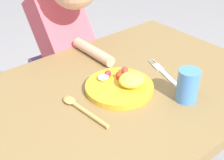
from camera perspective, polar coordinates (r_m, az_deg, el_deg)
name	(u,v)px	position (r m, az deg, el deg)	size (l,w,h in m)	color
dining_table	(124,107)	(1.10, 2.24, -5.04)	(1.01, 0.72, 0.71)	olive
plate	(121,85)	(1.03, 1.72, -0.87)	(0.23, 0.23, 0.06)	gold
fork	(164,73)	(1.14, 9.44, 1.30)	(0.08, 0.19, 0.01)	silver
spoon	(80,107)	(0.95, -5.90, -5.02)	(0.04, 0.20, 0.02)	tan
drinking_cup	(188,85)	(0.99, 13.69, -0.98)	(0.07, 0.07, 0.11)	#4985D4
person	(64,60)	(1.46, -8.70, 3.67)	(0.22, 0.50, 1.06)	#4B3867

